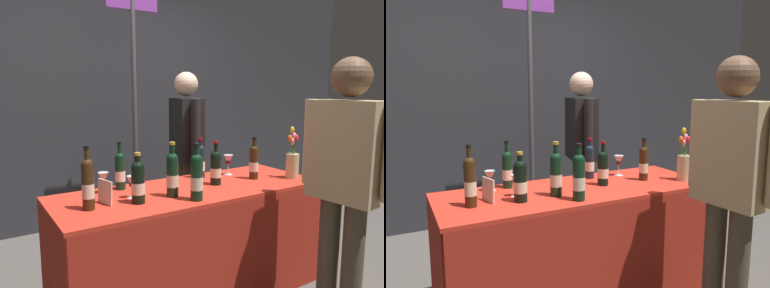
{
  "view_description": "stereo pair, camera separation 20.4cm",
  "coord_description": "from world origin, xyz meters",
  "views": [
    {
      "loc": [
        -1.28,
        -2.02,
        1.44
      ],
      "look_at": [
        0.0,
        0.0,
        1.07
      ],
      "focal_mm": 34.46,
      "sensor_mm": 36.0,
      "label": 1
    },
    {
      "loc": [
        -1.11,
        -2.12,
        1.44
      ],
      "look_at": [
        0.0,
        0.0,
        1.07
      ],
      "focal_mm": 34.46,
      "sensor_mm": 36.0,
      "label": 2
    }
  ],
  "objects": [
    {
      "name": "back_partition",
      "position": [
        0.0,
        1.82,
        1.44
      ],
      "size": [
        7.3,
        0.12,
        2.88
      ],
      "primitive_type": "cube",
      "color": "#2D2D33",
      "rests_on": "ground_plane"
    },
    {
      "name": "tasting_table",
      "position": [
        0.0,
        0.0,
        0.53
      ],
      "size": [
        1.84,
        0.68,
        0.77
      ],
      "color": "red",
      "rests_on": "ground_plane"
    },
    {
      "name": "featured_wine_bottle",
      "position": [
        -0.44,
        -0.1,
        0.9
      ],
      "size": [
        0.08,
        0.08,
        0.3
      ],
      "color": "black",
      "rests_on": "tasting_table"
    },
    {
      "name": "display_bottle_0",
      "position": [
        -0.72,
        -0.06,
        0.92
      ],
      "size": [
        0.07,
        0.07,
        0.36
      ],
      "color": "#38230F",
      "rests_on": "tasting_table"
    },
    {
      "name": "display_bottle_1",
      "position": [
        -0.2,
        -0.09,
        0.91
      ],
      "size": [
        0.08,
        0.08,
        0.34
      ],
      "color": "black",
      "rests_on": "tasting_table"
    },
    {
      "name": "display_bottle_2",
      "position": [
        -0.12,
        -0.24,
        0.92
      ],
      "size": [
        0.08,
        0.08,
        0.34
      ],
      "color": "black",
      "rests_on": "tasting_table"
    },
    {
      "name": "display_bottle_3",
      "position": [
        0.21,
        0.21,
        0.9
      ],
      "size": [
        0.07,
        0.07,
        0.3
      ],
      "color": "#192333",
      "rests_on": "tasting_table"
    },
    {
      "name": "display_bottle_4",
      "position": [
        -0.41,
        0.23,
        0.9
      ],
      "size": [
        0.07,
        0.07,
        0.32
      ],
      "color": "black",
      "rests_on": "tasting_table"
    },
    {
      "name": "display_bottle_5",
      "position": [
        0.19,
        -0.01,
        0.89
      ],
      "size": [
        0.08,
        0.08,
        0.31
      ],
      "color": "black",
      "rests_on": "tasting_table"
    },
    {
      "name": "display_bottle_6",
      "position": [
        0.53,
        -0.02,
        0.9
      ],
      "size": [
        0.07,
        0.07,
        0.31
      ],
      "color": "#38230F",
      "rests_on": "tasting_table"
    },
    {
      "name": "wine_glass_near_vendor",
      "position": [
        -0.43,
        0.01,
        0.87
      ],
      "size": [
        0.07,
        0.07,
        0.14
      ],
      "color": "silver",
      "rests_on": "tasting_table"
    },
    {
      "name": "wine_glass_mid",
      "position": [
        -0.54,
        0.21,
        0.86
      ],
      "size": [
        0.07,
        0.07,
        0.13
      ],
      "color": "silver",
      "rests_on": "tasting_table"
    },
    {
      "name": "wine_glass_near_taster",
      "position": [
        0.44,
        0.18,
        0.88
      ],
      "size": [
        0.07,
        0.07,
        0.16
      ],
      "color": "silver",
      "rests_on": "tasting_table"
    },
    {
      "name": "flower_vase",
      "position": [
        0.78,
        -0.16,
        0.9
      ],
      "size": [
        0.1,
        0.09,
        0.38
      ],
      "color": "tan",
      "rests_on": "tasting_table"
    },
    {
      "name": "brochure_stand",
      "position": [
        -0.61,
        -0.02,
        0.84
      ],
      "size": [
        0.05,
        0.13,
        0.14
      ],
      "primitive_type": "cube",
      "rotation": [
        -0.05,
        0.0,
        4.96
      ],
      "color": "silver",
      "rests_on": "tasting_table"
    },
    {
      "name": "vendor_presenter",
      "position": [
        0.47,
        0.83,
        0.94
      ],
      "size": [
        0.3,
        0.57,
        1.58
      ],
      "rotation": [
        0.0,
        0.0,
        -1.79
      ],
      "color": "#4C4233",
      "rests_on": "ground_plane"
    },
    {
      "name": "taster_foreground_right",
      "position": [
        0.55,
        -0.76,
        0.96
      ],
      "size": [
        0.24,
        0.57,
        1.61
      ],
      "rotation": [
        0.0,
        0.0,
        1.65
      ],
      "color": "#4C4233",
      "rests_on": "ground_plane"
    },
    {
      "name": "booth_signpost",
      "position": [
        0.1,
        1.15,
        1.37
      ],
      "size": [
        0.49,
        0.04,
        2.31
      ],
      "color": "#47474C",
      "rests_on": "ground_plane"
    }
  ]
}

